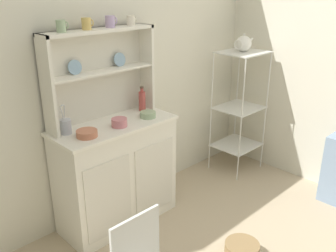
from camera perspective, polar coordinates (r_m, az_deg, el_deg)
name	(u,v)px	position (r m, az deg, el deg)	size (l,w,h in m)	color
wall_back	(115,68)	(3.16, -8.17, 8.77)	(3.84, 0.05, 2.50)	silver
hutch_cabinet	(117,173)	(3.12, -7.87, -7.07)	(1.00, 0.45, 0.88)	white
hutch_shelf_unit	(98,68)	(2.95, -10.63, 8.70)	(0.93, 0.18, 0.71)	silver
bakers_rack	(239,101)	(3.93, 10.86, 3.72)	(0.46, 0.40, 1.28)	silver
floor_basket	(242,251)	(2.96, 11.22, -18.20)	(0.26, 0.26, 0.12)	#93754C
cup_sage_0	(61,26)	(2.71, -16.01, 14.48)	(0.08, 0.07, 0.08)	#9EB78E
cup_gold_1	(87,24)	(2.81, -12.34, 15.04)	(0.08, 0.07, 0.08)	#DBB760
cup_lilac_2	(110,21)	(2.92, -8.82, 15.53)	(0.09, 0.07, 0.09)	#B79ECC
cup_cream_3	(131,20)	(3.04, -5.66, 15.79)	(0.08, 0.07, 0.08)	silver
bowl_mixing_large	(87,134)	(2.72, -12.31, -1.13)	(0.15, 0.15, 0.05)	#C67556
bowl_floral_medium	(119,122)	(2.87, -7.46, 0.55)	(0.12, 0.12, 0.06)	#D17A84
bowl_cream_small	(148,115)	(3.04, -3.10, 1.76)	(0.13, 0.13, 0.05)	#9EB78E
jam_bottle	(142,101)	(3.19, -3.98, 3.89)	(0.06, 0.06, 0.21)	#B74C47
utensil_jar	(66,126)	(2.80, -15.36, -0.04)	(0.08, 0.08, 0.23)	#B2B7C6
porcelain_teapot	(244,44)	(3.79, 11.48, 12.24)	(0.24, 0.15, 0.18)	white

